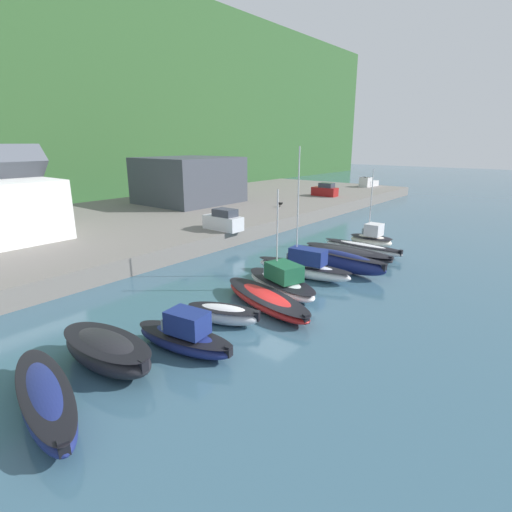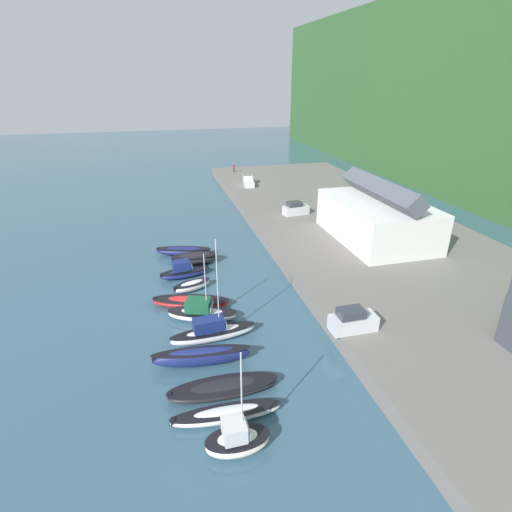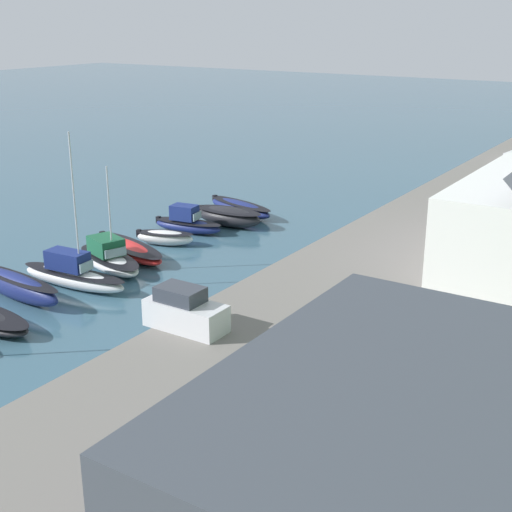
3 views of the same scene
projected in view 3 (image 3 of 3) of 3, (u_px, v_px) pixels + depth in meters
name	position (u px, v px, depth m)	size (l,w,h in m)	color
ground_plane	(123.00, 253.00, 51.85)	(320.00, 320.00, 0.00)	#385B70
moored_boat_0	(240.00, 208.00, 61.58)	(3.75, 7.75, 1.19)	navy
moored_boat_1	(229.00, 216.00, 58.26)	(2.62, 6.04, 1.54)	black
moored_boat_2	(187.00, 223.00, 56.55)	(2.70, 6.09, 2.19)	navy
moored_boat_3	(165.00, 237.00, 53.47)	(2.99, 4.73, 1.11)	silver
moored_boat_4	(128.00, 249.00, 51.03)	(4.67, 8.60, 0.96)	red
moored_boat_5	(109.00, 258.00, 48.36)	(4.47, 7.38, 7.18)	silver
moored_boat_6	(73.00, 274.00, 45.04)	(2.48, 8.18, 9.93)	white
moored_boat_7	(15.00, 285.00, 43.19)	(2.32, 8.45, 1.64)	navy
parked_car_0	(185.00, 311.00, 35.35)	(1.80, 4.20, 2.16)	silver
parked_car_2	(495.00, 196.00, 58.07)	(2.32, 4.39, 2.16)	silver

